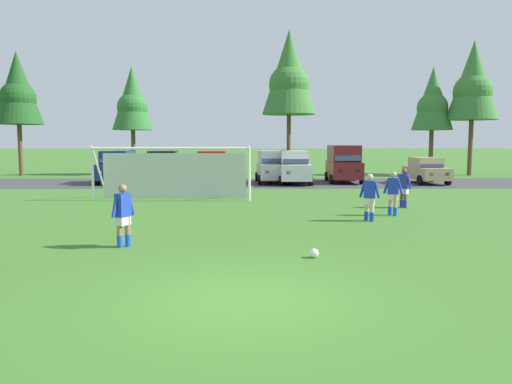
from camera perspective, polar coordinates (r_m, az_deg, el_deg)
name	(u,v)px	position (r m, az deg, el deg)	size (l,w,h in m)	color
ground_plane	(248,199)	(23.45, -0.91, -0.86)	(400.00, 400.00, 0.00)	#3D7028
parking_lot_strip	(249,183)	(32.98, -0.82, 1.07)	(52.00, 8.40, 0.01)	#3D3D3F
soccer_ball	(314,253)	(11.73, 6.78, -7.07)	(0.22, 0.22, 0.22)	white
soccer_goal	(174,172)	(23.97, -9.54, 2.30)	(7.46, 2.12, 2.57)	white
player_striker_near	(404,188)	(21.31, 16.79, 0.45)	(0.53, 0.63, 1.64)	brown
player_midfield_center	(393,193)	(18.91, 15.63, -0.16)	(0.68, 0.43, 1.64)	tan
player_defender_far	(123,216)	(13.16, -15.16, -2.67)	(0.50, 0.64, 1.64)	#936B4C
player_winger_left	(370,197)	(17.37, 13.05, -0.61)	(0.69, 0.40, 1.64)	beige
parked_car_slot_far_left	(118,167)	(34.04, -15.74, 2.87)	(2.15, 4.61, 2.16)	navy
parked_car_slot_left	(164,167)	(32.98, -10.69, 2.90)	(2.40, 4.73, 2.16)	black
parked_car_slot_center_left	(213,167)	(32.30, -5.08, 2.92)	(2.23, 4.65, 2.16)	red
parked_car_slot_center	(272,166)	(33.04, 1.92, 3.00)	(2.30, 4.69, 2.16)	#B2B2BC
parked_car_slot_center_right	(294,167)	(32.34, 4.42, 2.93)	(2.14, 4.60, 2.16)	silver
parked_car_slot_right	(344,163)	(34.01, 10.14, 3.38)	(2.37, 4.89, 2.52)	maroon
parked_car_slot_far_right	(426,170)	(34.40, 19.16, 2.40)	(2.16, 4.26, 1.72)	tan
tree_left_edge	(18,90)	(44.76, -25.96, 10.58)	(3.77, 3.77, 10.05)	brown
tree_mid_left	(132,101)	(43.09, -14.18, 10.25)	(3.39, 3.39, 9.04)	brown
tree_center_back	(289,75)	(43.11, 3.87, 13.42)	(4.61, 4.61, 12.29)	brown
tree_mid_right	(433,101)	(44.25, 19.84, 9.94)	(3.38, 3.38, 9.01)	brown
tree_right_edge	(473,83)	(44.44, 23.91, 11.51)	(4.11, 4.11, 10.95)	brown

